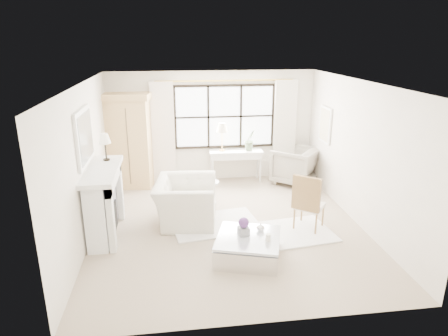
{
  "coord_description": "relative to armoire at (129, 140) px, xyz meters",
  "views": [
    {
      "loc": [
        -0.99,
        -6.83,
        3.43
      ],
      "look_at": [
        -0.05,
        0.2,
        1.11
      ],
      "focal_mm": 32.0,
      "sensor_mm": 36.0,
      "label": 1
    }
  ],
  "objects": [
    {
      "name": "planter_box",
      "position": [
        2.1,
        -3.59,
        -0.7
      ],
      "size": [
        0.19,
        0.19,
        0.13
      ],
      "primitive_type": "cube",
      "rotation": [
        0.0,
        0.0,
        0.11
      ],
      "color": "gray",
      "rests_on": "coffee_table"
    },
    {
      "name": "wall_right",
      "position": [
        4.5,
        -2.5,
        0.21
      ],
      "size": [
        0.0,
        5.5,
        5.5
      ],
      "primitive_type": "plane",
      "rotation": [
        1.57,
        0.0,
        -1.57
      ],
      "color": "silver",
      "rests_on": "ground"
    },
    {
      "name": "french_chair",
      "position": [
        3.47,
        -2.8,
        -0.83
      ],
      "size": [
        0.68,
        0.68,
        1.08
      ],
      "rotation": [
        0.0,
        0.0,
        2.47
      ],
      "color": "olive",
      "rests_on": "floor"
    },
    {
      "name": "art_canvas",
      "position": [
        4.45,
        -0.8,
        0.41
      ],
      "size": [
        0.01,
        0.52,
        0.72
      ],
      "primitive_type": "cube",
      "color": "beige",
      "rests_on": "wall_right"
    },
    {
      "name": "club_armchair",
      "position": [
        1.22,
        -2.16,
        -0.72
      ],
      "size": [
        1.28,
        1.42,
        0.84
      ],
      "primitive_type": "imported",
      "rotation": [
        0.0,
        0.0,
        1.44
      ],
      "color": "silver",
      "rests_on": "floor"
    },
    {
      "name": "mantel_lamp",
      "position": [
        -0.22,
        -2.0,
        0.51
      ],
      "size": [
        0.22,
        0.22,
        0.51
      ],
      "color": "black",
      "rests_on": "fireplace"
    },
    {
      "name": "console_table",
      "position": [
        2.55,
        -0.02,
        -0.74
      ],
      "size": [
        1.32,
        0.51,
        0.8
      ],
      "rotation": [
        0.0,
        0.0,
        -0.05
      ],
      "color": "silver",
      "rests_on": "floor"
    },
    {
      "name": "armoire",
      "position": [
        0.0,
        0.0,
        0.0
      ],
      "size": [
        1.21,
        0.86,
        2.24
      ],
      "rotation": [
        0.0,
        0.0,
        -0.15
      ],
      "color": "tan",
      "rests_on": "floor"
    },
    {
      "name": "console_lamp",
      "position": [
        2.21,
        0.0,
        0.22
      ],
      "size": [
        0.28,
        0.28,
        0.69
      ],
      "color": "#A97A3A",
      "rests_on": "console_table"
    },
    {
      "name": "coffee_vase",
      "position": [
        2.4,
        -3.5,
        -0.69
      ],
      "size": [
        0.15,
        0.15,
        0.14
      ],
      "primitive_type": "imported",
      "rotation": [
        0.0,
        0.0,
        0.14
      ],
      "color": "silver",
      "rests_on": "coffee_table"
    },
    {
      "name": "wingback_chair",
      "position": [
        3.98,
        -0.34,
        -0.69
      ],
      "size": [
        1.38,
        1.38,
        0.9
      ],
      "primitive_type": "imported",
      "rotation": [
        0.0,
        0.0,
        -2.3
      ],
      "color": "gray",
      "rests_on": "floor"
    },
    {
      "name": "side_table",
      "position": [
        1.77,
        -1.35,
        -0.81
      ],
      "size": [
        0.4,
        0.4,
        0.51
      ],
      "color": "white",
      "rests_on": "floor"
    },
    {
      "name": "floor",
      "position": [
        2.0,
        -2.5,
        -1.14
      ],
      "size": [
        5.5,
        5.5,
        0.0
      ],
      "primitive_type": "plane",
      "color": "tan",
      "rests_on": "ground"
    },
    {
      "name": "curtain_left",
      "position": [
        0.8,
        0.15,
        0.1
      ],
      "size": [
        0.55,
        0.1,
        2.47
      ],
      "primitive_type": "cube",
      "color": "silver",
      "rests_on": "ground"
    },
    {
      "name": "wall_left",
      "position": [
        -0.5,
        -2.5,
        0.21
      ],
      "size": [
        0.0,
        5.5,
        5.5
      ],
      "primitive_type": "plane",
      "rotation": [
        1.57,
        0.0,
        1.57
      ],
      "color": "silver",
      "rests_on": "ground"
    },
    {
      "name": "coffee_table",
      "position": [
        2.16,
        -3.67,
        -0.96
      ],
      "size": [
        1.25,
        1.25,
        0.38
      ],
      "rotation": [
        0.0,
        0.0,
        -0.3
      ],
      "color": "silver",
      "rests_on": "floor"
    },
    {
      "name": "orchid_plant",
      "position": [
        2.89,
        -0.03,
        -0.08
      ],
      "size": [
        0.36,
        0.33,
        0.52
      ],
      "primitive_type": "imported",
      "rotation": [
        0.0,
        0.0,
        0.48
      ],
      "color": "#546A47",
      "rests_on": "console_table"
    },
    {
      "name": "pillar_candle",
      "position": [
        2.44,
        -3.85,
        -0.7
      ],
      "size": [
        0.08,
        0.08,
        0.12
      ],
      "primitive_type": "cylinder",
      "color": "white",
      "rests_on": "coffee_table"
    },
    {
      "name": "ceiling",
      "position": [
        2.0,
        -2.5,
        1.56
      ],
      "size": [
        5.5,
        5.5,
        0.0
      ],
      "primitive_type": "plane",
      "rotation": [
        3.14,
        0.0,
        0.0
      ],
      "color": "white",
      "rests_on": "ground"
    },
    {
      "name": "wall_front",
      "position": [
        2.0,
        -5.25,
        0.21
      ],
      "size": [
        5.0,
        0.0,
        5.0
      ],
      "primitive_type": "plane",
      "rotation": [
        -1.57,
        0.0,
        0.0
      ],
      "color": "beige",
      "rests_on": "ground"
    },
    {
      "name": "planter_flowers",
      "position": [
        2.1,
        -3.59,
        -0.55
      ],
      "size": [
        0.17,
        0.17,
        0.17
      ],
      "primitive_type": "sphere",
      "color": "#5A2E73",
      "rests_on": "planter_box"
    },
    {
      "name": "mirror_glass",
      "position": [
        -0.44,
        -2.5,
        0.7
      ],
      "size": [
        0.02,
        1.0,
        0.8
      ],
      "primitive_type": "cube",
      "color": "silver",
      "rests_on": "wall_left"
    },
    {
      "name": "window_pane",
      "position": [
        2.3,
        0.23,
        0.46
      ],
      "size": [
        2.4,
        0.02,
        1.5
      ],
      "primitive_type": "cube",
      "color": "white",
      "rests_on": "wall_back"
    },
    {
      "name": "art_frame",
      "position": [
        4.47,
        -0.8,
        0.41
      ],
      "size": [
        0.04,
        0.62,
        0.82
      ],
      "primitive_type": "cube",
      "color": "white",
      "rests_on": "wall_right"
    },
    {
      "name": "curtain_rod",
      "position": [
        2.3,
        0.17,
        1.33
      ],
      "size": [
        3.3,
        0.04,
        0.04
      ],
      "primitive_type": "cylinder",
      "rotation": [
        0.0,
        1.57,
        0.0
      ],
      "color": "gold",
      "rests_on": "wall_back"
    },
    {
      "name": "rug_right",
      "position": [
        3.11,
        -2.93,
        -1.13
      ],
      "size": [
        1.62,
        1.3,
        0.03
      ],
      "primitive_type": "cube",
      "rotation": [
        0.0,
        0.0,
        0.13
      ],
      "color": "white",
      "rests_on": "floor"
    },
    {
      "name": "mirror_frame",
      "position": [
        -0.47,
        -2.5,
        0.7
      ],
      "size": [
        0.05,
        1.15,
        0.95
      ],
      "primitive_type": "cube",
      "color": "white",
      "rests_on": "wall_left"
    },
    {
      "name": "rug_left",
      "position": [
        1.77,
        -2.39,
        -1.13
      ],
      "size": [
        1.78,
        1.38,
        0.03
      ],
      "primitive_type": "cube",
      "rotation": [
        0.0,
        0.0,
        0.15
      ],
      "color": "white",
      "rests_on": "floor"
    },
    {
      "name": "fireplace",
      "position": [
        -0.27,
        -2.5,
        -0.49
      ],
      "size": [
        0.58,
        1.66,
        1.26
      ],
      "color": "silver",
      "rests_on": "ground"
    },
    {
      "name": "wall_back",
      "position": [
        2.0,
        0.25,
        0.21
      ],
      "size": [
        5.0,
        0.0,
        5.0
      ],
      "primitive_type": "plane",
      "rotation": [
        1.57,
        0.0,
        0.0
      ],
      "color": "white",
      "rests_on": "ground"
    },
    {
      "name": "curtain_right",
      "position": [
        3.8,
        0.15,
        0.1
      ],
      "size": [
        0.55,
        0.1,
        2.47
      ],
      "primitive_type": "cube",
      "color": "silver",
      "rests_on": "ground"
    },
    {
      "name": "window_frame",
      "position": [
        2.3,
        0.22,
        0.46
      ],
      "size": [
        2.5,
        0.04,
        1.5
      ],
      "primitive_type": null,
      "color": "black",
      "rests_on": "wall_back"
    }
  ]
}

